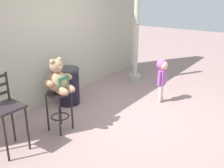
# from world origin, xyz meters

# --- Properties ---
(ground_plane) EXTENTS (24.00, 24.00, 0.00)m
(ground_plane) POSITION_xyz_m (0.00, 0.00, 0.00)
(ground_plane) COLOR gray
(building_wall) EXTENTS (6.29, 0.30, 3.49)m
(building_wall) POSITION_xyz_m (0.00, 1.89, 1.74)
(building_wall) COLOR #ABA691
(building_wall) RESTS_ON ground_plane
(bar_stool_with_teddy) EXTENTS (0.39, 0.39, 0.71)m
(bar_stool_with_teddy) POSITION_xyz_m (-1.03, 0.66, 0.51)
(bar_stool_with_teddy) COLOR #292126
(bar_stool_with_teddy) RESTS_ON ground_plane
(teddy_bear) EXTENTS (0.54, 0.48, 0.57)m
(teddy_bear) POSITION_xyz_m (-1.03, 0.64, 0.92)
(teddy_bear) COLOR tan
(teddy_bear) RESTS_ON bar_stool_with_teddy
(child_walking) EXTENTS (0.30, 0.24, 0.94)m
(child_walking) POSITION_xyz_m (1.07, -0.22, 0.68)
(child_walking) COLOR beige
(child_walking) RESTS_ON ground_plane
(trash_bin) EXTENTS (0.50, 0.50, 0.78)m
(trash_bin) POSITION_xyz_m (-0.14, 1.34, 0.39)
(trash_bin) COLOR black
(trash_bin) RESTS_ON ground_plane
(lamppost) EXTENTS (0.31, 0.31, 2.61)m
(lamppost) POSITION_xyz_m (1.92, 0.93, 1.02)
(lamppost) COLOR #A6A595
(lamppost) RESTS_ON ground_plane
(bar_chair_empty) EXTENTS (0.42, 0.42, 1.17)m
(bar_chair_empty) POSITION_xyz_m (-1.91, 0.82, 0.67)
(bar_chair_empty) COLOR #292126
(bar_chair_empty) RESTS_ON ground_plane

